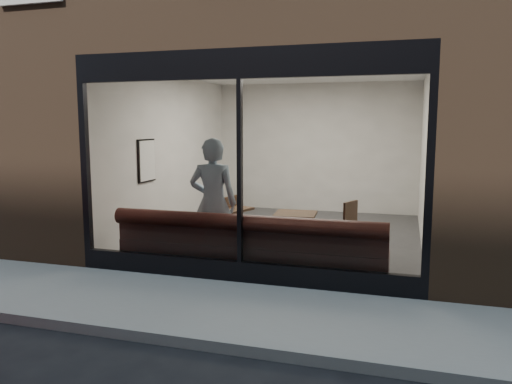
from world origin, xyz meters
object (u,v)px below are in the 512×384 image
(cafe_table_left, at_px, (229,209))
(cafe_table_right, at_px, (295,214))
(person, at_px, (213,203))
(cafe_chair_left, at_px, (221,235))
(banquette, at_px, (249,259))
(cafe_chair_right, at_px, (340,242))

(cafe_table_left, distance_m, cafe_table_right, 1.23)
(person, height_order, cafe_table_left, person)
(cafe_table_left, xyz_separation_m, cafe_chair_left, (-0.20, 0.13, -0.50))
(person, relative_size, cafe_table_right, 3.03)
(banquette, height_order, cafe_chair_right, banquette)
(person, relative_size, cafe_chair_right, 4.97)
(banquette, distance_m, cafe_table_left, 1.50)
(cafe_table_right, relative_size, cafe_chair_left, 1.46)
(cafe_table_right, distance_m, cafe_chair_left, 1.53)
(banquette, relative_size, cafe_table_right, 6.07)
(cafe_chair_left, bearing_deg, cafe_chair_right, -164.87)
(banquette, relative_size, cafe_chair_left, 8.84)
(cafe_table_right, bearing_deg, cafe_chair_right, 28.38)
(person, bearing_deg, banquette, 152.90)
(cafe_table_left, bearing_deg, banquette, -58.08)
(person, height_order, cafe_chair_left, person)
(cafe_table_right, relative_size, cafe_chair_right, 1.64)
(cafe_chair_left, bearing_deg, person, 118.15)
(cafe_table_left, xyz_separation_m, cafe_chair_right, (1.90, 0.21, -0.50))
(banquette, height_order, person, person)
(cafe_table_left, relative_size, cafe_chair_left, 1.42)
(cafe_table_right, bearing_deg, person, -143.68)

